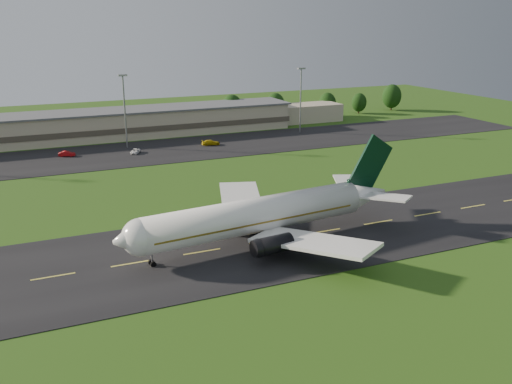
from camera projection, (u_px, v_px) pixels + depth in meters
name	position (u px, v px, depth m)	size (l,w,h in m)	color
ground	(202.00, 252.00, 88.46)	(360.00, 360.00, 0.00)	#224812
taxiway	(202.00, 252.00, 88.45)	(220.00, 30.00, 0.10)	black
apron	(115.00, 155.00, 151.41)	(260.00, 30.00, 0.10)	black
airliner	(260.00, 215.00, 91.04)	(51.23, 41.94, 15.57)	white
terminal	(120.00, 124.00, 173.90)	(145.00, 16.00, 8.40)	tan
light_mast_centre	(124.00, 102.00, 156.66)	(2.40, 1.20, 20.35)	gray
light_mast_east	(301.00, 92.00, 178.01)	(2.40, 1.20, 20.35)	gray
tree_line	(207.00, 110.00, 193.95)	(198.09, 9.41, 10.18)	black
service_vehicle_b	(67.00, 154.00, 149.66)	(1.47, 4.22, 1.39)	#A20A0E
service_vehicle_c	(135.00, 151.00, 153.09)	(1.96, 4.25, 1.18)	white
service_vehicle_d	(211.00, 143.00, 163.00)	(2.11, 5.18, 1.50)	gold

